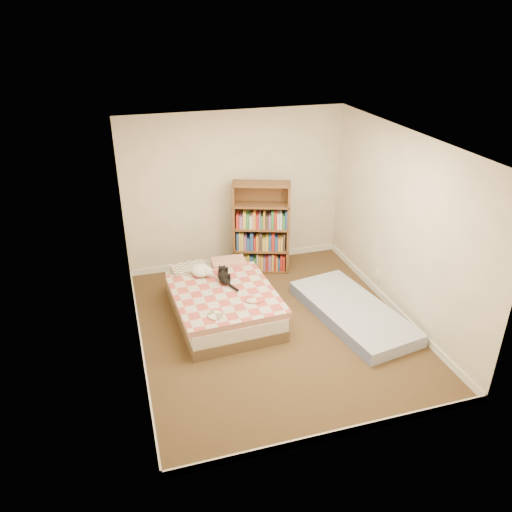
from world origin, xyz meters
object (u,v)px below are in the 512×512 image
object	(u,v)px
bookshelf	(261,238)
black_cat	(224,276)
bed	(222,300)
floor_mattress	(353,312)
white_dog	(202,271)

from	to	relation	value
bookshelf	black_cat	xyz separation A→B (m)	(-0.83, -0.96, -0.05)
bed	bookshelf	size ratio (longest dim) A/B	1.26
floor_mattress	bed	bearing A→B (deg)	150.64
floor_mattress	black_cat	xyz separation A→B (m)	(-1.62, 0.78, 0.41)
white_dog	bookshelf	bearing A→B (deg)	37.17
black_cat	white_dog	size ratio (longest dim) A/B	1.93
black_cat	bookshelf	bearing A→B (deg)	55.01
bookshelf	white_dog	bearing A→B (deg)	-127.55
black_cat	floor_mattress	bearing A→B (deg)	-19.81
bed	floor_mattress	xyz separation A→B (m)	(1.70, -0.60, -0.13)
bed	floor_mattress	distance (m)	1.80
bed	black_cat	distance (m)	0.33
floor_mattress	white_dog	distance (m)	2.18
black_cat	white_dog	bearing A→B (deg)	145.35
bed	white_dog	xyz separation A→B (m)	(-0.19, 0.40, 0.29)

